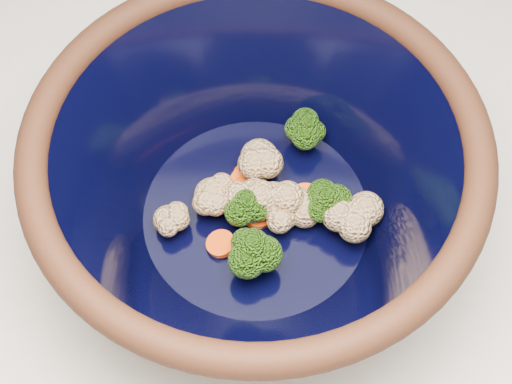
{
  "coord_description": "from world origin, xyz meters",
  "views": [
    {
      "loc": [
        -0.11,
        -0.27,
        1.48
      ],
      "look_at": [
        -0.12,
        0.03,
        0.97
      ],
      "focal_mm": 50.0,
      "sensor_mm": 36.0,
      "label": 1
    }
  ],
  "objects": [
    {
      "name": "vegetable_pile",
      "position": [
        -0.1,
        0.03,
        0.96
      ],
      "size": [
        0.19,
        0.17,
        0.05
      ],
      "color": "#608442",
      "rests_on": "mixing_bowl"
    },
    {
      "name": "mixing_bowl",
      "position": [
        -0.12,
        0.03,
        0.99
      ],
      "size": [
        0.4,
        0.4,
        0.16
      ],
      "rotation": [
        0.0,
        0.0,
        0.19
      ],
      "color": "black",
      "rests_on": "counter"
    }
  ]
}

